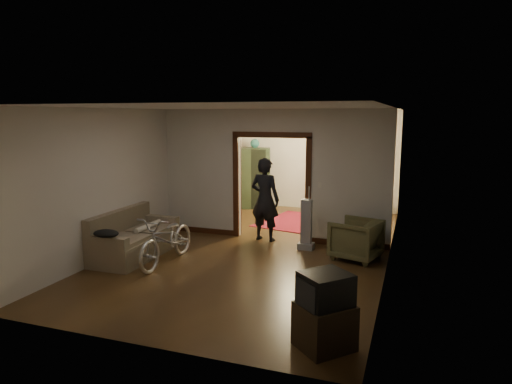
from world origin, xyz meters
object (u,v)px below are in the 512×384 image
at_px(bicycle, 167,239).
at_px(person, 265,199).
at_px(sofa, 135,234).
at_px(locker, 255,178).
at_px(desk, 346,200).
at_px(armchair, 356,239).

xyz_separation_m(bicycle, person, (1.18, 2.07, 0.44)).
distance_m(sofa, locker, 5.14).
bearing_deg(bicycle, person, 60.30).
height_order(sofa, locker, locker).
height_order(sofa, person, person).
relative_size(locker, desk, 1.60).
relative_size(bicycle, person, 0.98).
xyz_separation_m(sofa, armchair, (3.99, 1.23, -0.06)).
bearing_deg(armchair, bicycle, -50.26).
xyz_separation_m(person, desk, (1.26, 3.20, -0.49)).
bearing_deg(desk, person, -101.30).
bearing_deg(armchair, desk, -152.85).
bearing_deg(locker, sofa, -112.34).
xyz_separation_m(bicycle, armchair, (3.19, 1.39, -0.08)).
xyz_separation_m(person, locker, (-1.36, 3.18, -0.02)).
distance_m(sofa, desk, 6.04).
xyz_separation_m(bicycle, locker, (-0.18, 5.25, 0.41)).
relative_size(armchair, locker, 0.48).
bearing_deg(person, sofa, 52.96).
bearing_deg(bicycle, locker, 91.90).
relative_size(bicycle, desk, 1.61).
distance_m(sofa, person, 2.78).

